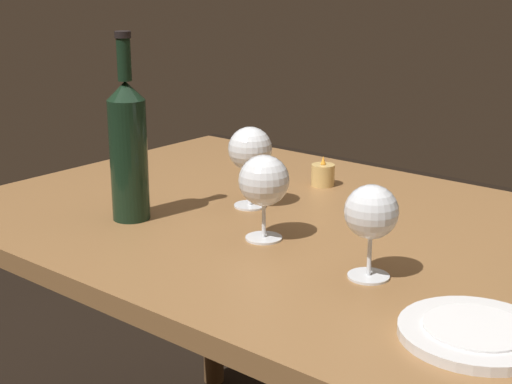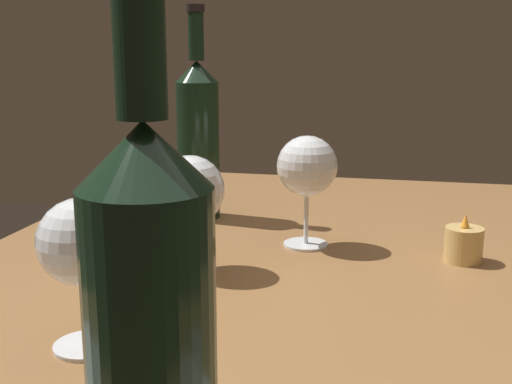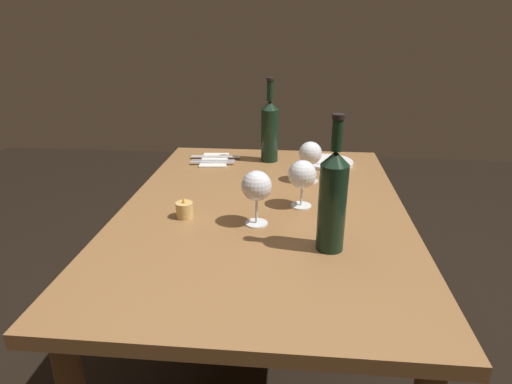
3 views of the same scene
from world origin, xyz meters
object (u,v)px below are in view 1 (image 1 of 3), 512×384
(wine_glass_left, at_px, (250,151))
(wine_glass_centre, at_px, (264,182))
(wine_bottle, at_px, (128,147))
(votive_candle, at_px, (323,176))
(wine_glass_right, at_px, (371,214))
(dinner_plate, at_px, (476,332))

(wine_glass_left, distance_m, wine_glass_centre, 0.19)
(wine_bottle, relative_size, votive_candle, 5.31)
(wine_glass_right, distance_m, dinner_plate, 0.25)
(wine_glass_centre, distance_m, wine_bottle, 0.28)
(wine_glass_left, xyz_separation_m, dinner_plate, (0.59, -0.24, -0.11))
(wine_bottle, bearing_deg, dinner_plate, -3.22)
(dinner_plate, bearing_deg, wine_bottle, 176.78)
(wine_bottle, xyz_separation_m, votive_candle, (0.15, 0.43, -0.12))
(votive_candle, distance_m, dinner_plate, 0.73)
(wine_bottle, bearing_deg, wine_glass_centre, 15.24)
(wine_glass_centre, relative_size, dinner_plate, 0.76)
(wine_bottle, bearing_deg, wine_glass_right, 4.87)
(wine_glass_right, relative_size, dinner_plate, 0.74)
(votive_candle, bearing_deg, dinner_plate, -39.46)
(wine_glass_right, bearing_deg, wine_bottle, -175.13)
(votive_candle, bearing_deg, wine_glass_centre, -71.64)
(votive_candle, bearing_deg, wine_glass_left, -96.45)
(wine_glass_right, relative_size, wine_glass_centre, 0.98)
(wine_glass_left, relative_size, wine_bottle, 0.46)
(wine_glass_centre, bearing_deg, wine_glass_left, 137.26)
(wine_glass_right, height_order, votive_candle, wine_glass_right)
(wine_glass_left, relative_size, wine_glass_right, 1.09)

